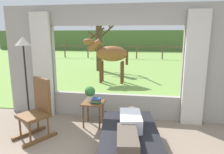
{
  "coord_description": "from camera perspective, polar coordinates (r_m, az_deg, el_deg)",
  "views": [
    {
      "loc": [
        0.66,
        -2.28,
        1.91
      ],
      "look_at": [
        0.0,
        1.8,
        1.05
      ],
      "focal_mm": 32.91,
      "sensor_mm": 36.0,
      "label": 1
    }
  ],
  "objects": [
    {
      "name": "book_stack",
      "position": [
        4.26,
        -4.39,
        -6.56
      ],
      "size": [
        0.2,
        0.16,
        0.11
      ],
      "color": "black",
      "rests_on": "side_table"
    },
    {
      "name": "outdoor_pasture_lawn",
      "position": [
        15.57,
        6.66,
        4.63
      ],
      "size": [
        36.0,
        21.68,
        0.02
      ],
      "primitive_type": "cube",
      "color": "#759E47",
      "rests_on": "ground_plane"
    },
    {
      "name": "distant_hill_ridge",
      "position": [
        25.3,
        7.75,
        10.0
      ],
      "size": [
        36.0,
        2.0,
        2.4
      ],
      "primitive_type": "cube",
      "color": "#516C38",
      "rests_on": "ground_plane"
    },
    {
      "name": "reclining_person",
      "position": [
        3.26,
        4.89,
        -13.44
      ],
      "size": [
        0.41,
        1.44,
        0.22
      ],
      "rotation": [
        0.0,
        0.0,
        0.13
      ],
      "color": "silver",
      "rests_on": "recliner_sofa"
    },
    {
      "name": "recliner_sofa",
      "position": [
        3.45,
        4.86,
        -17.67
      ],
      "size": [
        1.11,
        1.8,
        0.42
      ],
      "rotation": [
        0.0,
        0.0,
        0.13
      ],
      "color": "black",
      "rests_on": "ground_plane"
    },
    {
      "name": "pasture_tree",
      "position": [
        10.9,
        -3.5,
        9.52
      ],
      "size": [
        1.62,
        1.34,
        3.34
      ],
      "color": "#4C3823",
      "rests_on": "outdoor_pasture_lawn"
    },
    {
      "name": "pasture_fence_line",
      "position": [
        16.51,
        6.89,
        7.59
      ],
      "size": [
        16.1,
        0.1,
        1.1
      ],
      "color": "brown",
      "rests_on": "outdoor_pasture_lawn"
    },
    {
      "name": "side_table",
      "position": [
        4.38,
        -5.23,
        -8.11
      ],
      "size": [
        0.44,
        0.44,
        0.52
      ],
      "color": "brown",
      "rests_on": "ground_plane"
    },
    {
      "name": "potted_plant",
      "position": [
        4.37,
        -6.13,
        -4.36
      ],
      "size": [
        0.22,
        0.22,
        0.32
      ],
      "color": "silver",
      "rests_on": "side_table"
    },
    {
      "name": "horse",
      "position": [
        8.12,
        -0.67,
        6.39
      ],
      "size": [
        1.81,
        0.56,
        1.73
      ],
      "rotation": [
        0.0,
        0.0,
        1.57
      ],
      "color": "brown",
      "rests_on": "outdoor_pasture_lawn"
    },
    {
      "name": "curtain_panel_left",
      "position": [
        5.04,
        -18.76,
        3.02
      ],
      "size": [
        0.44,
        0.1,
        2.4
      ],
      "primitive_type": "cube",
      "color": "beige",
      "rests_on": "ground_plane"
    },
    {
      "name": "floor_lamp_left",
      "position": [
        4.69,
        -23.27,
        5.87
      ],
      "size": [
        0.32,
        0.32,
        1.87
      ],
      "color": "black",
      "rests_on": "ground_plane"
    },
    {
      "name": "curtain_panel_right",
      "position": [
        4.58,
        22.08,
        1.96
      ],
      "size": [
        0.44,
        0.1,
        2.4
      ],
      "primitive_type": "cube",
      "color": "beige",
      "rests_on": "ground_plane"
    },
    {
      "name": "back_wall_with_window",
      "position": [
        4.64,
        0.9,
        3.55
      ],
      "size": [
        5.2,
        0.12,
        2.55
      ],
      "color": "#9E998E",
      "rests_on": "ground_plane"
    },
    {
      "name": "rocking_chair",
      "position": [
        4.12,
        -19.89,
        -8.31
      ],
      "size": [
        0.74,
        0.82,
        1.12
      ],
      "rotation": [
        0.0,
        0.0,
        -0.54
      ],
      "color": "brown",
      "rests_on": "ground_plane"
    }
  ]
}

